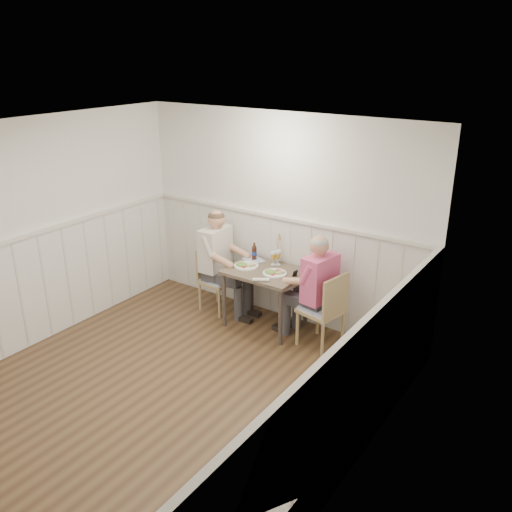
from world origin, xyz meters
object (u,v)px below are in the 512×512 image
(chair_left, at_px, (215,277))
(beer_bottle, at_px, (254,252))
(chair_right, at_px, (325,308))
(dining_table, at_px, (265,278))
(diner_cream, at_px, (219,269))
(man_in_pink, at_px, (316,298))
(grass_vase, at_px, (277,248))

(chair_left, distance_m, beer_bottle, 0.66)
(chair_right, bearing_deg, chair_left, 177.55)
(chair_left, bearing_deg, chair_right, -2.45)
(dining_table, xyz_separation_m, diner_cream, (-0.74, 0.02, -0.06))
(chair_left, height_order, diner_cream, diner_cream)
(dining_table, relative_size, man_in_pink, 0.68)
(dining_table, bearing_deg, diner_cream, 178.32)
(grass_vase, bearing_deg, chair_right, -21.60)
(beer_bottle, bearing_deg, dining_table, -35.04)
(dining_table, height_order, man_in_pink, man_in_pink)
(dining_table, distance_m, diner_cream, 0.75)
(grass_vase, bearing_deg, beer_bottle, -165.08)
(dining_table, xyz_separation_m, beer_bottle, (-0.31, 0.22, 0.20))
(man_in_pink, bearing_deg, chair_left, 178.86)
(grass_vase, bearing_deg, diner_cream, -159.13)
(beer_bottle, relative_size, grass_vase, 0.54)
(beer_bottle, xyz_separation_m, grass_vase, (0.29, 0.08, 0.09))
(chair_right, xyz_separation_m, diner_cream, (-1.60, 0.07, 0.08))
(grass_vase, bearing_deg, chair_left, -160.69)
(chair_right, relative_size, beer_bottle, 4.11)
(chair_right, bearing_deg, beer_bottle, 166.99)
(chair_right, bearing_deg, man_in_pink, 163.75)
(chair_right, relative_size, diner_cream, 0.66)
(chair_left, xyz_separation_m, man_in_pink, (1.52, -0.03, 0.11))
(man_in_pink, height_order, diner_cream, diner_cream)
(chair_left, height_order, grass_vase, grass_vase)
(dining_table, xyz_separation_m, man_in_pink, (0.71, -0.01, -0.08))
(chair_right, height_order, beer_bottle, beer_bottle)
(dining_table, xyz_separation_m, chair_left, (-0.81, 0.02, -0.19))
(dining_table, relative_size, diner_cream, 0.66)
(chair_left, distance_m, diner_cream, 0.14)
(chair_right, distance_m, chair_left, 1.66)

